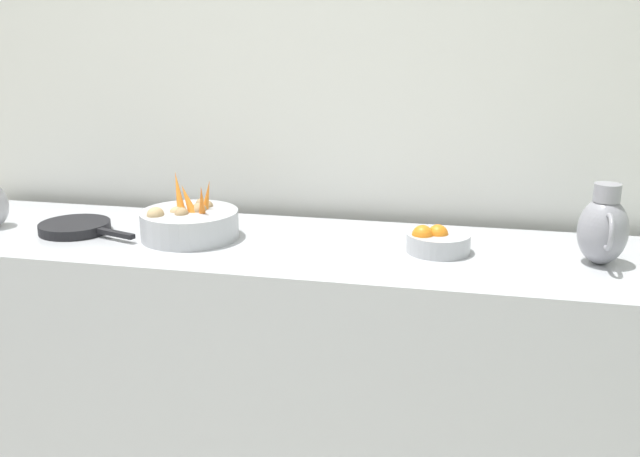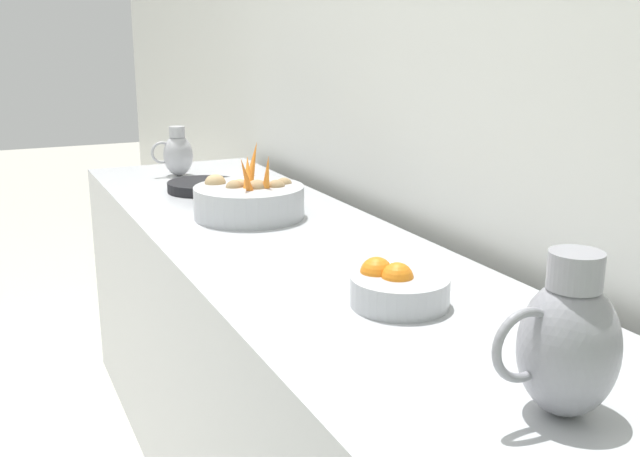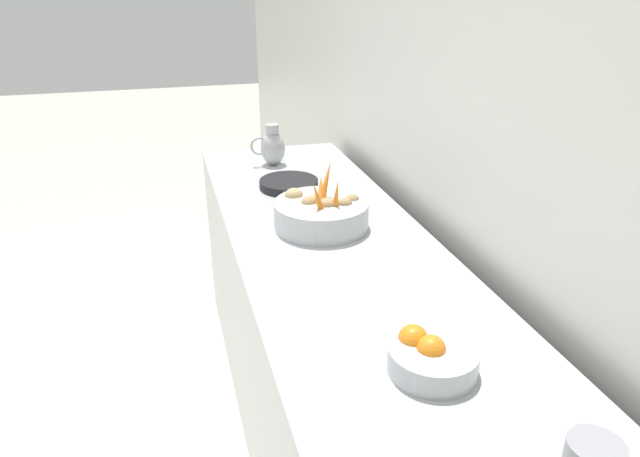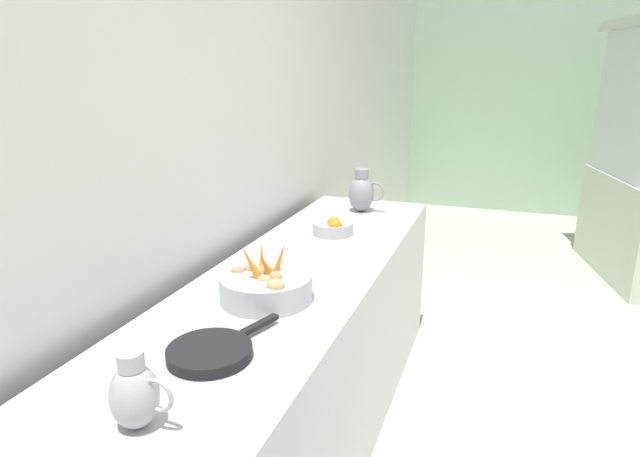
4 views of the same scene
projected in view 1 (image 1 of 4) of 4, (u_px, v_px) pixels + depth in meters
name	position (u px, v px, depth m)	size (l,w,h in m)	color
tile_wall_left	(439.00, 48.00, 2.51)	(0.10, 8.91, 3.00)	silver
prep_counter	(277.00, 357.00, 2.49)	(0.68, 2.71, 0.87)	#ADAFB5
vegetable_colander	(189.00, 223.00, 2.40)	(0.34, 0.34, 0.23)	#ADAFB5
orange_bowl	(436.00, 241.00, 2.25)	(0.21, 0.21, 0.09)	#ADAFB5
metal_pitcher_tall	(603.00, 228.00, 2.12)	(0.21, 0.15, 0.25)	gray
skillet_on_counter	(76.00, 227.00, 2.48)	(0.25, 0.40, 0.03)	black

